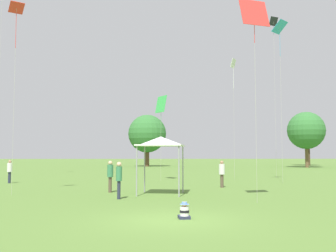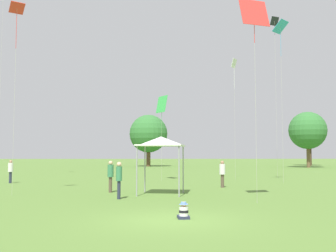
{
  "view_description": "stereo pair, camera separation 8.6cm",
  "coord_description": "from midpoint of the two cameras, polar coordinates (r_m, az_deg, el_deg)",
  "views": [
    {
      "loc": [
        -0.65,
        -13.11,
        2.2
      ],
      "look_at": [
        0.14,
        5.85,
        3.53
      ],
      "focal_mm": 42.0,
      "sensor_mm": 36.0,
      "label": 1
    },
    {
      "loc": [
        -0.56,
        -13.11,
        2.2
      ],
      "look_at": [
        0.14,
        5.85,
        3.53
      ],
      "focal_mm": 42.0,
      "sensor_mm": 36.0,
      "label": 2
    }
  ],
  "objects": [
    {
      "name": "kite_7",
      "position": [
        32.09,
        -1.1,
        3.06
      ],
      "size": [
        0.95,
        1.36,
        6.9
      ],
      "rotation": [
        0.0,
        0.0,
        4.45
      ],
      "color": "green",
      "rests_on": "ground"
    },
    {
      "name": "kite_8",
      "position": [
        19.07,
        12.27,
        15.43
      ],
      "size": [
        1.44,
        0.8,
        9.3
      ],
      "rotation": [
        0.0,
        0.0,
        5.78
      ],
      "color": "red",
      "rests_on": "ground"
    },
    {
      "name": "person_standing_0",
      "position": [
        19.3,
        -7.26,
        -7.24
      ],
      "size": [
        0.41,
        0.41,
        1.79
      ],
      "rotation": [
        0.0,
        0.0,
        2.36
      ],
      "color": "#282D42",
      "rests_on": "ground"
    },
    {
      "name": "kite_1",
      "position": [
        23.7,
        -21.26,
        14.47
      ],
      "size": [
        0.97,
        0.93,
        10.38
      ],
      "rotation": [
        0.0,
        0.0,
        2.9
      ],
      "color": "red",
      "rests_on": "ground"
    },
    {
      "name": "canopy_tent",
      "position": [
        21.36,
        -1.16,
        -2.32
      ],
      "size": [
        2.82,
        2.82,
        3.12
      ],
      "rotation": [
        0.0,
        0.0,
        -0.17
      ],
      "color": "white",
      "rests_on": "ground"
    },
    {
      "name": "person_standing_2",
      "position": [
        31.67,
        -22.07,
        -5.87
      ],
      "size": [
        0.37,
        0.37,
        1.71
      ],
      "rotation": [
        0.0,
        0.0,
        1.58
      ],
      "color": "#282D42",
      "rests_on": "ground"
    },
    {
      "name": "distant_tree_1",
      "position": [
        65.78,
        19.38,
        -0.63
      ],
      "size": [
        5.89,
        5.89,
        8.79
      ],
      "color": "brown",
      "rests_on": "ground"
    },
    {
      "name": "kite_2",
      "position": [
        38.93,
        15.03,
        13.3
      ],
      "size": [
        0.89,
        0.62,
        14.9
      ],
      "rotation": [
        0.0,
        0.0,
        2.71
      ],
      "color": "#1E2328",
      "rests_on": "ground"
    },
    {
      "name": "kite_5",
      "position": [
        32.03,
        15.83,
        13.1
      ],
      "size": [
        1.4,
        1.38,
        12.29
      ],
      "rotation": [
        0.0,
        0.0,
        3.1
      ],
      "color": "#339EDB",
      "rests_on": "ground"
    },
    {
      "name": "seated_toddler",
      "position": [
        13.58,
        2.2,
        -12.33
      ],
      "size": [
        0.42,
        0.51,
        0.58
      ],
      "rotation": [
        0.0,
        0.0,
        0.07
      ],
      "color": "#282D47",
      "rests_on": "ground"
    },
    {
      "name": "distant_tree_2",
      "position": [
        76.31,
        19.59,
        -0.62
      ],
      "size": [
        5.25,
        5.25,
        9.08
      ],
      "color": "#473323",
      "rests_on": "ground"
    },
    {
      "name": "person_standing_3",
      "position": [
        25.91,
        7.73,
        -6.57
      ],
      "size": [
        0.45,
        0.45,
        1.73
      ],
      "rotation": [
        0.0,
        0.0,
        0.22
      ],
      "color": "brown",
      "rests_on": "ground"
    },
    {
      "name": "ground_plane",
      "position": [
        13.3,
        0.28,
        -13.53
      ],
      "size": [
        300.0,
        300.0,
        0.0
      ],
      "primitive_type": "plane",
      "color": "#567A33"
    },
    {
      "name": "distant_tree_0",
      "position": [
        67.3,
        -3.07,
        -1.13
      ],
      "size": [
        6.48,
        6.48,
        8.85
      ],
      "color": "brown",
      "rests_on": "ground"
    },
    {
      "name": "kite_3",
      "position": [
        34.28,
        9.39,
        8.15
      ],
      "size": [
        0.63,
        0.77,
        10.26
      ],
      "rotation": [
        0.0,
        0.0,
        3.33
      ],
      "color": "white",
      "rests_on": "ground"
    },
    {
      "name": "person_standing_4",
      "position": [
        22.66,
        -8.49,
        -6.82
      ],
      "size": [
        0.46,
        0.46,
        1.78
      ],
      "rotation": [
        0.0,
        0.0,
        4.25
      ],
      "color": "brown",
      "rests_on": "ground"
    }
  ]
}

